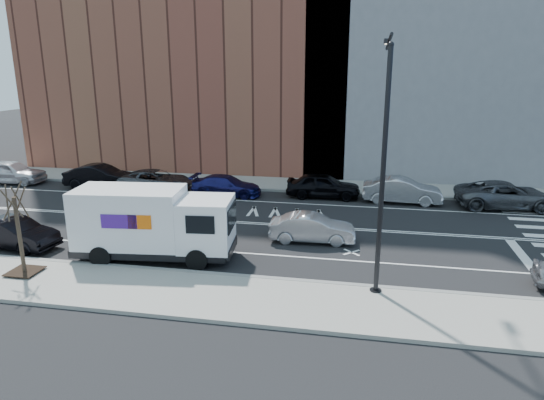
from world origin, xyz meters
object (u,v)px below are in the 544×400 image
(far_parked_a, at_px, (11,172))
(far_parked_b, at_px, (101,177))
(fedex_van, at_px, (153,223))
(driving_sedan, at_px, (312,228))

(far_parked_a, relative_size, far_parked_b, 0.99)
(fedex_van, bearing_deg, far_parked_b, 122.53)
(fedex_van, distance_m, driving_sedan, 7.54)
(far_parked_a, relative_size, driving_sedan, 1.19)
(fedex_van, bearing_deg, far_parked_a, 138.77)
(far_parked_b, xyz_separation_m, driving_sedan, (15.58, -7.84, -0.13))
(far_parked_a, bearing_deg, fedex_van, -127.23)
(fedex_van, distance_m, far_parked_a, 19.72)
(fedex_van, xyz_separation_m, driving_sedan, (6.65, 3.41, -0.99))
(far_parked_a, height_order, far_parked_b, far_parked_a)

